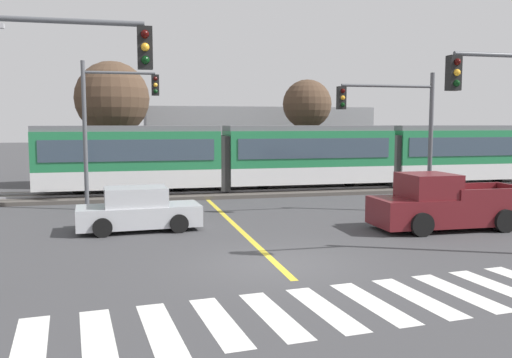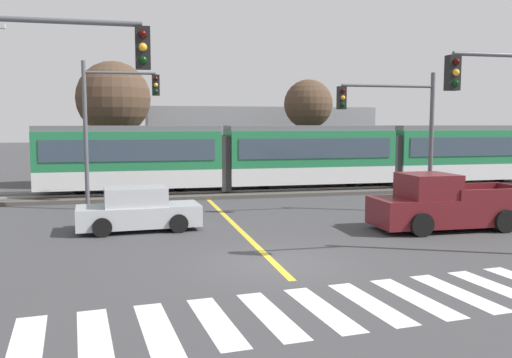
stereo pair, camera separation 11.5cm
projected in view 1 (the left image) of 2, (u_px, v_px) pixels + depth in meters
The scene contains 24 objects.
ground_plane at pixel (276, 264), 14.39m from camera, with size 200.00×200.00×0.00m, color #3D3D3F.
track_bed at pixel (202, 193), 28.36m from camera, with size 120.00×4.00×0.18m, color #4C4742.
rail_near at pixel (204, 192), 27.65m from camera, with size 120.00×0.08×0.10m, color #939399.
rail_far at pixel (201, 189), 29.04m from camera, with size 120.00×0.08×0.10m, color #939399.
light_rail_tram at pixel (308, 154), 29.49m from camera, with size 28.00×2.64×3.43m.
crosswalk_stripe_0 at pixel (30, 345), 9.11m from camera, with size 0.56×2.80×0.01m, color silver.
crosswalk_stripe_1 at pixel (98, 337), 9.47m from camera, with size 0.56×2.80×0.01m, color silver.
crosswalk_stripe_2 at pixel (161, 329), 9.83m from camera, with size 0.56×2.80×0.01m, color silver.
crosswalk_stripe_3 at pixel (219, 322), 10.18m from camera, with size 0.56×2.80×0.01m, color silver.
crosswalk_stripe_4 at pixel (274, 315), 10.54m from camera, with size 0.56×2.80×0.01m, color silver.
crosswalk_stripe_5 at pixel (325, 309), 10.90m from camera, with size 0.56×2.80×0.01m, color silver.
crosswalk_stripe_6 at pixel (372, 303), 11.26m from camera, with size 0.56×2.80×0.01m, color silver.
crosswalk_stripe_7 at pixel (417, 297), 11.61m from camera, with size 0.56×2.80×0.01m, color silver.
crosswalk_stripe_8 at pixel (459, 292), 11.97m from camera, with size 0.56×2.80×0.01m, color silver.
crosswalk_stripe_9 at pixel (499, 287), 12.33m from camera, with size 0.56×2.80×0.01m, color silver.
lane_centre_line at pixel (236, 226), 19.63m from camera, with size 0.20×14.06×0.01m, color gold.
sedan_crossing at pixel (138, 210), 18.87m from camera, with size 4.30×2.12×1.52m.
pickup_truck at pixel (445, 205), 19.08m from camera, with size 5.42×2.29×1.98m.
traffic_light_mid_right at pixel (399, 121), 22.10m from camera, with size 4.25×0.38×5.80m.
traffic_light_far_left at pixel (109, 114), 23.25m from camera, with size 3.25×0.38×6.36m.
traffic_light_near_left at pixel (34, 103), 11.23m from camera, with size 3.75×0.38×6.28m.
bare_tree_west at pixel (112, 99), 31.30m from camera, with size 4.27×4.27×7.30m.
bare_tree_east at pixel (307, 105), 33.91m from camera, with size 3.06×3.06×6.46m.
building_backdrop_far at pixel (256, 141), 40.15m from camera, with size 16.06×6.00×4.87m, color gray.
Camera 1 is at (-3.80, -13.57, 3.72)m, focal length 38.00 mm.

